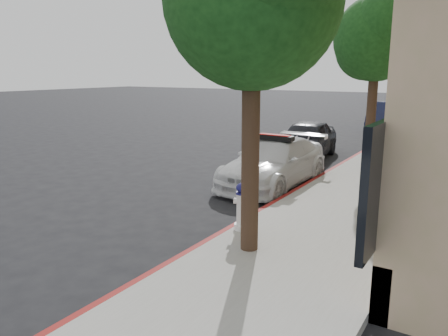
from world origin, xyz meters
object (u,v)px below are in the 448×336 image
at_px(parked_car_mid, 306,139).
at_px(parked_car_far, 390,115).
at_px(police_car, 274,162).
at_px(fire_hydrant, 244,207).

xyz_separation_m(parked_car_mid, parked_car_far, (0.78, 10.54, 0.03)).
relative_size(police_car, fire_hydrant, 4.75).
relative_size(parked_car_far, fire_hydrant, 4.71).
xyz_separation_m(police_car, fire_hydrant, (1.25, -3.96, -0.04)).
height_order(parked_car_mid, fire_hydrant, parked_car_mid).
bearing_deg(parked_car_far, fire_hydrant, -85.20).
bearing_deg(parked_car_far, parked_car_mid, -92.96).
relative_size(police_car, parked_car_far, 1.01).
bearing_deg(parked_car_mid, parked_car_far, 79.50).
xyz_separation_m(parked_car_far, fire_hydrant, (1.15, -18.65, -0.12)).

